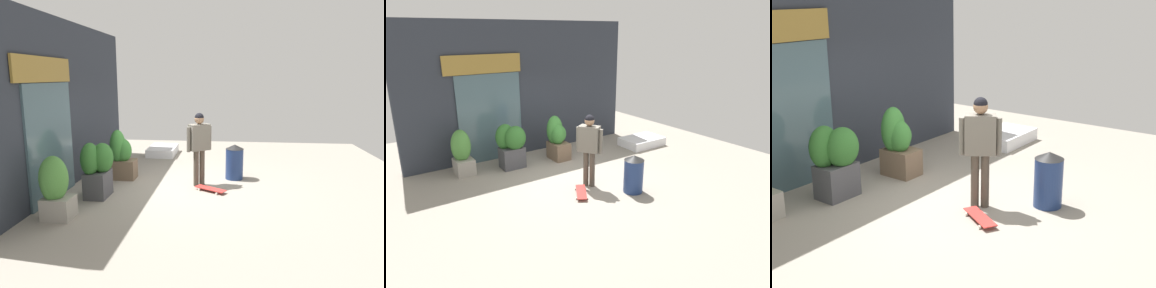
% 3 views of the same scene
% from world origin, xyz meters
% --- Properties ---
extents(ground_plane, '(12.00, 12.00, 0.00)m').
position_xyz_m(ground_plane, '(0.00, 0.00, 0.00)').
color(ground_plane, gray).
extents(building_facade, '(7.08, 0.31, 3.89)m').
position_xyz_m(building_facade, '(-0.05, 2.73, 1.93)').
color(building_facade, '#2D333D').
rests_on(building_facade, ground_plane).
extents(skateboarder, '(0.48, 0.56, 1.77)m').
position_xyz_m(skateboarder, '(0.13, -0.46, 1.10)').
color(skateboarder, '#4C4238').
rests_on(skateboarder, ground_plane).
extents(skateboard, '(0.57, 0.76, 0.08)m').
position_xyz_m(skateboard, '(-0.32, -0.76, 0.06)').
color(skateboard, red).
rests_on(skateboard, ground_plane).
extents(planter_box_left, '(0.57, 0.70, 1.29)m').
position_xyz_m(planter_box_left, '(0.47, 1.59, 0.65)').
color(planter_box_left, brown).
rests_on(planter_box_left, ground_plane).
extents(planter_box_right, '(0.50, 0.58, 1.20)m').
position_xyz_m(planter_box_right, '(-2.18, 2.02, 0.64)').
color(planter_box_right, gray).
rests_on(planter_box_right, ground_plane).
extents(planter_box_mid, '(0.77, 0.62, 1.23)m').
position_xyz_m(planter_box_mid, '(-0.91, 1.66, 0.71)').
color(planter_box_mid, '#47474C').
rests_on(planter_box_mid, ground_plane).
extents(trash_bin, '(0.46, 0.46, 0.90)m').
position_xyz_m(trash_bin, '(0.78, -1.32, 0.45)').
color(trash_bin, navy).
rests_on(trash_bin, ground_plane).
extents(snow_ledge, '(1.33, 0.90, 0.27)m').
position_xyz_m(snow_ledge, '(3.40, 1.06, 0.13)').
color(snow_ledge, white).
rests_on(snow_ledge, ground_plane).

